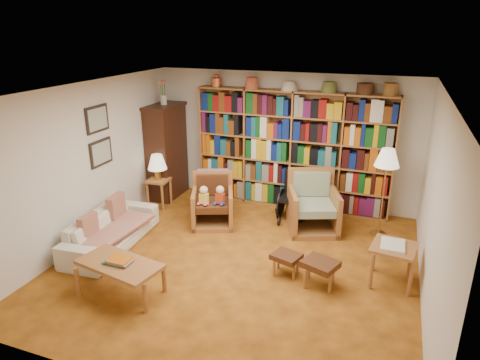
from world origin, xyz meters
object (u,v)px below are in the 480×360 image
at_px(footstool_a, 286,258).
at_px(wheelchair, 294,198).
at_px(armchair_leather, 215,203).
at_px(side_table_papers, 393,252).
at_px(footstool_b, 320,266).
at_px(side_table_lamp, 159,186).
at_px(coffee_table, 120,266).
at_px(floor_lamp, 387,161).
at_px(armchair_sage, 314,207).
at_px(sofa, 111,230).

bearing_deg(footstool_a, wheelchair, 100.23).
xyz_separation_m(armchair_leather, side_table_papers, (2.97, -0.94, 0.11)).
relative_size(wheelchair, footstool_b, 1.64).
height_order(side_table_lamp, coffee_table, side_table_lamp).
height_order(wheelchair, floor_lamp, floor_lamp).
bearing_deg(footstool_a, armchair_sage, 87.34).
bearing_deg(floor_lamp, armchair_sage, -174.01).
bearing_deg(floor_lamp, coffee_table, -136.29).
distance_m(floor_lamp, footstool_a, 2.31).
bearing_deg(floor_lamp, footstool_a, -123.72).
bearing_deg(footstool_b, floor_lamp, 70.15).
height_order(side_table_lamp, footstool_a, side_table_lamp).
bearing_deg(armchair_leather, wheelchair, 25.53).
xyz_separation_m(wheelchair, footstool_b, (0.82, -1.94, -0.10)).
xyz_separation_m(armchair_sage, footstool_a, (-0.07, -1.61, -0.12)).
xyz_separation_m(sofa, footstool_a, (2.79, 0.13, -0.01)).
relative_size(armchair_leather, coffee_table, 0.83).
xyz_separation_m(footstool_b, coffee_table, (-2.37, -1.06, 0.10)).
bearing_deg(coffee_table, armchair_sage, 54.90).
distance_m(sofa, footstool_a, 2.79).
distance_m(wheelchair, side_table_papers, 2.30).
relative_size(armchair_leather, floor_lamp, 0.66).
bearing_deg(armchair_leather, footstool_a, -37.30).
bearing_deg(sofa, wheelchair, -55.52).
bearing_deg(armchair_sage, side_table_lamp, -178.17).
distance_m(side_table_lamp, side_table_papers, 4.44).
xyz_separation_m(armchair_sage, wheelchair, (-0.40, 0.22, 0.02)).
height_order(sofa, side_table_papers, side_table_papers).
distance_m(sofa, side_table_lamp, 1.65).
height_order(armchair_sage, floor_lamp, floor_lamp).
bearing_deg(sofa, footstool_a, -91.38).
distance_m(side_table_lamp, footstool_b, 3.75).
relative_size(side_table_lamp, footstool_a, 1.20).
bearing_deg(side_table_papers, coffee_table, -155.85).
bearing_deg(armchair_sage, footstool_b, -76.57).
bearing_deg(footstool_b, coffee_table, -155.84).
distance_m(armchair_sage, wheelchair, 0.46).
relative_size(wheelchair, floor_lamp, 0.59).
height_order(side_table_papers, footstool_b, side_table_papers).
relative_size(side_table_lamp, footstool_b, 1.01).
height_order(footstool_a, coffee_table, coffee_table).
bearing_deg(footstool_a, armchair_leather, 142.70).
height_order(sofa, floor_lamp, floor_lamp).
bearing_deg(footstool_a, side_table_papers, 11.65).
xyz_separation_m(side_table_lamp, armchair_leather, (1.29, -0.29, -0.03)).
xyz_separation_m(side_table_papers, footstool_b, (-0.89, -0.40, -0.17)).
bearing_deg(coffee_table, footstool_b, 24.16).
height_order(side_table_lamp, armchair_leather, armchair_leather).
bearing_deg(footstool_b, sofa, -179.74).
height_order(sofa, side_table_lamp, side_table_lamp).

